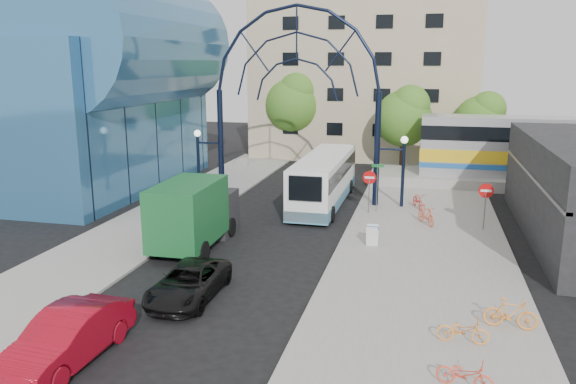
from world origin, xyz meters
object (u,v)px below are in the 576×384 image
(red_sedan, at_px, (67,337))
(bike_far_c, at_px, (465,374))
(green_truck, at_px, (195,213))
(do_not_enter_sign, at_px, (486,195))
(stop_sign, at_px, (369,181))
(tree_north_b, at_px, (294,102))
(black_suv, at_px, (189,283))
(bike_far_a, at_px, (463,330))
(bike_near_b, at_px, (426,215))
(city_bus, at_px, (324,179))
(bike_far_b, at_px, (511,314))
(tree_north_a, at_px, (405,115))
(gateway_arch, at_px, (297,65))
(street_name_sign, at_px, (377,177))
(bike_near_a, at_px, (418,200))
(tree_north_c, at_px, (482,119))
(sandwich_board, at_px, (372,233))

(red_sedan, height_order, bike_far_c, red_sedan)
(green_truck, relative_size, red_sedan, 1.37)
(do_not_enter_sign, bearing_deg, stop_sign, 162.12)
(tree_north_b, bearing_deg, black_suv, -83.89)
(bike_far_a, bearing_deg, black_suv, 83.12)
(bike_near_b, distance_m, bike_far_a, 13.35)
(city_bus, xyz_separation_m, bike_far_b, (9.04, -15.56, -0.95))
(do_not_enter_sign, bearing_deg, tree_north_a, 107.03)
(gateway_arch, relative_size, tree_north_a, 1.95)
(gateway_arch, height_order, red_sedan, gateway_arch)
(bike_far_a, bearing_deg, bike_far_b, -47.45)
(bike_near_b, bearing_deg, bike_far_b, -105.68)
(tree_north_a, distance_m, tree_north_b, 10.79)
(stop_sign, height_order, bike_far_b, stop_sign)
(do_not_enter_sign, relative_size, red_sedan, 0.51)
(tree_north_a, height_order, bike_near_b, tree_north_a)
(stop_sign, relative_size, do_not_enter_sign, 1.01)
(bike_far_a, bearing_deg, stop_sign, 17.52)
(street_name_sign, xyz_separation_m, bike_near_b, (2.87, -2.28, -1.49))
(tree_north_a, distance_m, bike_far_c, 31.91)
(black_suv, xyz_separation_m, bike_far_a, (9.77, -1.33, -0.10))
(red_sedan, distance_m, bike_far_c, 11.32)
(black_suv, bearing_deg, tree_north_a, 75.81)
(bike_near_a, bearing_deg, tree_north_c, 54.21)
(gateway_arch, relative_size, bike_far_b, 7.94)
(sandwich_board, distance_m, bike_near_b, 5.00)
(bike_near_b, bearing_deg, bike_far_a, -113.64)
(sandwich_board, xyz_separation_m, bike_near_a, (1.97, 7.87, -0.16))
(tree_north_c, bearing_deg, bike_near_a, -107.92)
(stop_sign, distance_m, bike_far_c, 18.17)
(tree_north_a, xyz_separation_m, black_suv, (-6.62, -27.57, -3.97))
(tree_north_b, distance_m, black_suv, 32.08)
(gateway_arch, xyz_separation_m, bike_far_c, (9.19, -19.58, -8.03))
(tree_north_b, height_order, city_bus, tree_north_b)
(sandwich_board, height_order, black_suv, black_suv)
(tree_north_c, bearing_deg, sandwich_board, -106.55)
(street_name_sign, xyz_separation_m, tree_north_a, (0.92, 13.33, 2.48))
(street_name_sign, bearing_deg, stop_sign, -123.64)
(street_name_sign, height_order, green_truck, green_truck)
(bike_far_a, bearing_deg, bike_near_b, 6.05)
(tree_north_a, height_order, tree_north_b, tree_north_b)
(bike_far_a, bearing_deg, tree_north_b, 22.68)
(bike_far_b, bearing_deg, bike_far_c, 162.07)
(tree_north_a, relative_size, bike_near_a, 3.95)
(tree_north_b, xyz_separation_m, bike_far_a, (13.15, -32.90, -4.73))
(gateway_arch, distance_m, tree_north_c, 18.95)
(bike_near_a, bearing_deg, stop_sign, -164.18)
(bike_near_b, xyz_separation_m, bike_far_b, (2.77, -11.90, -0.01))
(bike_far_c, bearing_deg, tree_north_c, 8.76)
(gateway_arch, relative_size, tree_north_c, 2.10)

